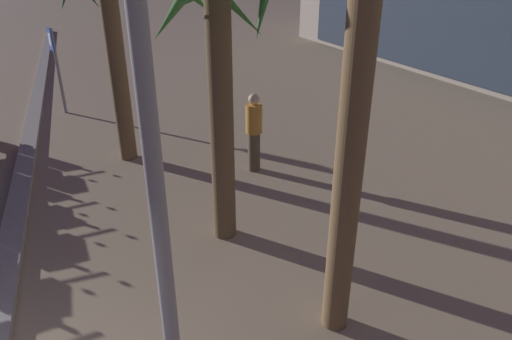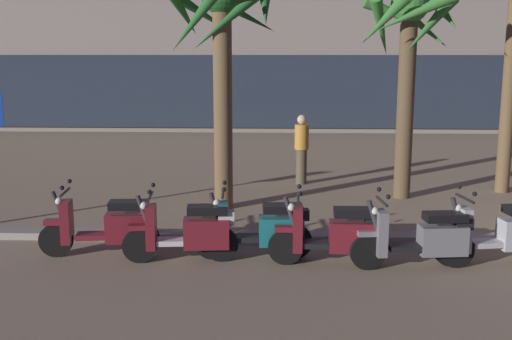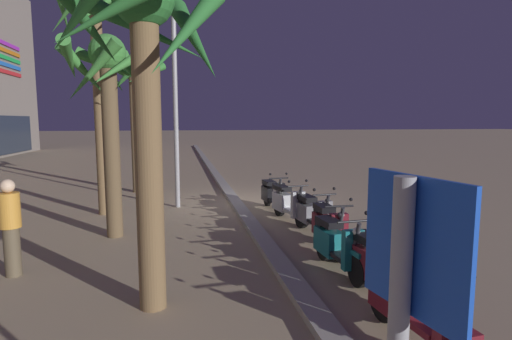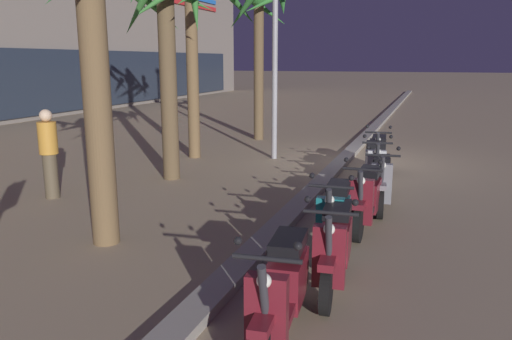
{
  "view_description": "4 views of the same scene",
  "coord_description": "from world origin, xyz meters",
  "px_view_note": "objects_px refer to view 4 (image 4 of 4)",
  "views": [
    {
      "loc": [
        2.76,
        1.64,
        4.0
      ],
      "look_at": [
        -2.63,
        3.78,
        1.3
      ],
      "focal_mm": 31.18,
      "sensor_mm": 36.0,
      "label": 1
    },
    {
      "loc": [
        -5.79,
        -9.81,
        3.13
      ],
      "look_at": [
        -6.2,
        0.72,
        1.1
      ],
      "focal_mm": 43.42,
      "sensor_mm": 36.0,
      "label": 2
    },
    {
      "loc": [
        -12.53,
        1.98,
        2.63
      ],
      "look_at": [
        -2.69,
        0.07,
        1.4
      ],
      "focal_mm": 28.26,
      "sensor_mm": 36.0,
      "label": 3
    },
    {
      "loc": [
        -12.54,
        -1.9,
        2.54
      ],
      "look_at": [
        -5.27,
        0.71,
        0.84
      ],
      "focal_mm": 35.16,
      "sensor_mm": 36.0,
      "label": 4
    }
  ],
  "objects_px": {
    "palm_tree_by_mall_entrance": "(166,18)",
    "pedestrian_by_palm_tree": "(49,152)",
    "scooter_silver_gap_after_mid": "(374,165)",
    "scooter_maroon_mid_front": "(367,197)",
    "palm_tree_mid_walkway": "(259,24)",
    "scooter_teal_far_back": "(335,216)",
    "scooter_black_lead_nearest": "(378,154)",
    "scooter_maroon_last_in_row": "(334,245)",
    "scooter_maroon_second_in_line": "(282,289)",
    "scooter_grey_tail_end": "(381,181)"
  },
  "relations": [
    {
      "from": "scooter_maroon_second_in_line",
      "to": "scooter_teal_far_back",
      "type": "height_order",
      "value": "same"
    },
    {
      "from": "scooter_maroon_last_in_row",
      "to": "palm_tree_by_mall_entrance",
      "type": "bearing_deg",
      "value": 47.25
    },
    {
      "from": "scooter_maroon_mid_front",
      "to": "palm_tree_by_mall_entrance",
      "type": "height_order",
      "value": "palm_tree_by_mall_entrance"
    },
    {
      "from": "scooter_black_lead_nearest",
      "to": "palm_tree_mid_walkway",
      "type": "bearing_deg",
      "value": 47.8
    },
    {
      "from": "scooter_black_lead_nearest",
      "to": "scooter_maroon_mid_front",
      "type": "bearing_deg",
      "value": -176.2
    },
    {
      "from": "pedestrian_by_palm_tree",
      "to": "palm_tree_mid_walkway",
      "type": "bearing_deg",
      "value": -9.23
    },
    {
      "from": "scooter_maroon_last_in_row",
      "to": "palm_tree_mid_walkway",
      "type": "height_order",
      "value": "palm_tree_mid_walkway"
    },
    {
      "from": "pedestrian_by_palm_tree",
      "to": "scooter_black_lead_nearest",
      "type": "bearing_deg",
      "value": -52.68
    },
    {
      "from": "scooter_teal_far_back",
      "to": "scooter_silver_gap_after_mid",
      "type": "bearing_deg",
      "value": -1.49
    },
    {
      "from": "scooter_maroon_last_in_row",
      "to": "scooter_maroon_mid_front",
      "type": "relative_size",
      "value": 1.01
    },
    {
      "from": "scooter_maroon_second_in_line",
      "to": "scooter_black_lead_nearest",
      "type": "relative_size",
      "value": 1.03
    },
    {
      "from": "scooter_maroon_mid_front",
      "to": "scooter_teal_far_back",
      "type": "bearing_deg",
      "value": 165.67
    },
    {
      "from": "scooter_maroon_second_in_line",
      "to": "scooter_silver_gap_after_mid",
      "type": "xyz_separation_m",
      "value": [
        5.98,
        -0.13,
        0.0
      ]
    },
    {
      "from": "scooter_maroon_last_in_row",
      "to": "scooter_grey_tail_end",
      "type": "xyz_separation_m",
      "value": [
        3.44,
        -0.16,
        -0.01
      ]
    },
    {
      "from": "palm_tree_mid_walkway",
      "to": "scooter_teal_far_back",
      "type": "bearing_deg",
      "value": -154.49
    },
    {
      "from": "scooter_black_lead_nearest",
      "to": "pedestrian_by_palm_tree",
      "type": "relative_size",
      "value": 1.09
    },
    {
      "from": "scooter_maroon_last_in_row",
      "to": "palm_tree_mid_walkway",
      "type": "distance_m",
      "value": 11.28
    },
    {
      "from": "scooter_maroon_second_in_line",
      "to": "palm_tree_by_mall_entrance",
      "type": "height_order",
      "value": "palm_tree_by_mall_entrance"
    },
    {
      "from": "scooter_silver_gap_after_mid",
      "to": "palm_tree_mid_walkway",
      "type": "bearing_deg",
      "value": 39.53
    },
    {
      "from": "scooter_maroon_last_in_row",
      "to": "scooter_silver_gap_after_mid",
      "type": "distance_m",
      "value": 4.7
    },
    {
      "from": "scooter_maroon_mid_front",
      "to": "pedestrian_by_palm_tree",
      "type": "bearing_deg",
      "value": 93.05
    },
    {
      "from": "scooter_black_lead_nearest",
      "to": "pedestrian_by_palm_tree",
      "type": "height_order",
      "value": "pedestrian_by_palm_tree"
    },
    {
      "from": "scooter_maroon_last_in_row",
      "to": "scooter_silver_gap_after_mid",
      "type": "height_order",
      "value": "same"
    },
    {
      "from": "palm_tree_by_mall_entrance",
      "to": "pedestrian_by_palm_tree",
      "type": "relative_size",
      "value": 2.7
    },
    {
      "from": "scooter_silver_gap_after_mid",
      "to": "palm_tree_by_mall_entrance",
      "type": "xyz_separation_m",
      "value": [
        -0.68,
        4.24,
        2.91
      ]
    },
    {
      "from": "scooter_maroon_mid_front",
      "to": "scooter_silver_gap_after_mid",
      "type": "xyz_separation_m",
      "value": [
        2.52,
        0.18,
        0.0
      ]
    },
    {
      "from": "scooter_maroon_mid_front",
      "to": "scooter_black_lead_nearest",
      "type": "bearing_deg",
      "value": 3.8
    },
    {
      "from": "scooter_maroon_last_in_row",
      "to": "palm_tree_by_mall_entrance",
      "type": "height_order",
      "value": "palm_tree_by_mall_entrance"
    },
    {
      "from": "scooter_maroon_last_in_row",
      "to": "palm_tree_by_mall_entrance",
      "type": "xyz_separation_m",
      "value": [
        4.02,
        4.35,
        2.91
      ]
    },
    {
      "from": "scooter_grey_tail_end",
      "to": "scooter_black_lead_nearest",
      "type": "relative_size",
      "value": 1.02
    },
    {
      "from": "scooter_teal_far_back",
      "to": "scooter_black_lead_nearest",
      "type": "bearing_deg",
      "value": -0.19
    },
    {
      "from": "palm_tree_by_mall_entrance",
      "to": "pedestrian_by_palm_tree",
      "type": "distance_m",
      "value": 3.56
    },
    {
      "from": "scooter_maroon_second_in_line",
      "to": "palm_tree_mid_walkway",
      "type": "relative_size",
      "value": 0.38
    },
    {
      "from": "scooter_maroon_second_in_line",
      "to": "scooter_teal_far_back",
      "type": "bearing_deg",
      "value": -0.93
    },
    {
      "from": "scooter_teal_far_back",
      "to": "scooter_black_lead_nearest",
      "type": "xyz_separation_m",
      "value": [
        4.97,
        -0.02,
        -0.01
      ]
    },
    {
      "from": "scooter_maroon_mid_front",
      "to": "scooter_black_lead_nearest",
      "type": "height_order",
      "value": "same"
    },
    {
      "from": "palm_tree_mid_walkway",
      "to": "pedestrian_by_palm_tree",
      "type": "height_order",
      "value": "palm_tree_mid_walkway"
    },
    {
      "from": "scooter_teal_far_back",
      "to": "scooter_maroon_mid_front",
      "type": "xyz_separation_m",
      "value": [
        1.08,
        -0.27,
        0.01
      ]
    },
    {
      "from": "palm_tree_mid_walkway",
      "to": "scooter_black_lead_nearest",
      "type": "bearing_deg",
      "value": -132.2
    },
    {
      "from": "scooter_maroon_mid_front",
      "to": "scooter_silver_gap_after_mid",
      "type": "relative_size",
      "value": 0.94
    },
    {
      "from": "scooter_maroon_mid_front",
      "to": "palm_tree_mid_walkway",
      "type": "height_order",
      "value": "palm_tree_mid_walkway"
    },
    {
      "from": "scooter_teal_far_back",
      "to": "scooter_silver_gap_after_mid",
      "type": "xyz_separation_m",
      "value": [
        3.59,
        -0.09,
        0.01
      ]
    },
    {
      "from": "palm_tree_mid_walkway",
      "to": "palm_tree_by_mall_entrance",
      "type": "bearing_deg",
      "value": -179.56
    },
    {
      "from": "scooter_maroon_mid_front",
      "to": "scooter_silver_gap_after_mid",
      "type": "height_order",
      "value": "same"
    },
    {
      "from": "scooter_maroon_second_in_line",
      "to": "scooter_maroon_mid_front",
      "type": "xyz_separation_m",
      "value": [
        3.46,
        -0.31,
        0.0
      ]
    },
    {
      "from": "scooter_silver_gap_after_mid",
      "to": "scooter_teal_far_back",
      "type": "bearing_deg",
      "value": 178.51
    },
    {
      "from": "scooter_grey_tail_end",
      "to": "scooter_maroon_last_in_row",
      "type": "bearing_deg",
      "value": 177.41
    },
    {
      "from": "scooter_maroon_last_in_row",
      "to": "pedestrian_by_palm_tree",
      "type": "distance_m",
      "value": 6.01
    },
    {
      "from": "scooter_maroon_second_in_line",
      "to": "scooter_silver_gap_after_mid",
      "type": "bearing_deg",
      "value": -1.27
    },
    {
      "from": "scooter_maroon_mid_front",
      "to": "pedestrian_by_palm_tree",
      "type": "xyz_separation_m",
      "value": [
        -0.31,
        5.77,
        0.41
      ]
    }
  ]
}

